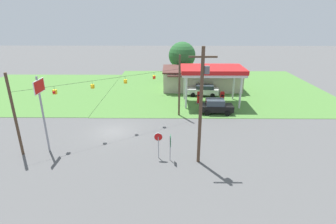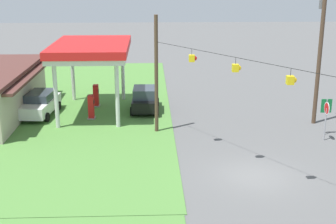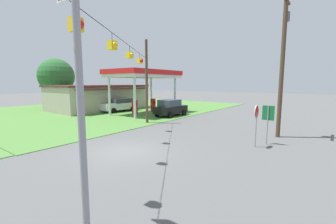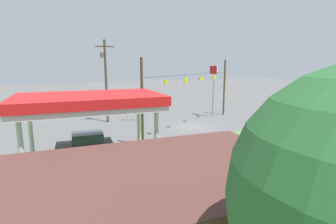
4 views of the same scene
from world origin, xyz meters
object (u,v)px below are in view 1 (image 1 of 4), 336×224
Objects in this scene: route_sign at (171,143)px; utility_pole_main at (201,102)px; fuel_pump_near at (199,98)px; gas_station_store at (201,78)px; stop_sign_overhead at (41,100)px; gas_station_canopy at (212,71)px; car_at_pumps_rear at (203,90)px; car_at_pumps_front at (216,106)px; stop_sign_roadside at (158,140)px; fuel_pump_far at (222,98)px; tree_behind_station at (182,55)px.

utility_pole_main is (2.49, -0.16, 3.85)m from route_sign.
fuel_pump_near is at bearing 75.29° from route_sign.
stop_sign_overhead is (-16.75, -22.17, 3.29)m from gas_station_store.
fuel_pump_near is 21.34m from stop_sign_overhead.
gas_station_store is at bearing 93.25° from gas_station_canopy.
gas_station_canopy is 8.74m from gas_station_store.
utility_pole_main reaches higher than route_sign.
car_at_pumps_rear is 0.50× the size of utility_pole_main.
gas_station_store is 8.33m from fuel_pump_near.
car_at_pumps_rear is (-0.77, 7.73, -0.05)m from car_at_pumps_front.
utility_pole_main reaches higher than gas_station_canopy.
stop_sign_overhead is 0.72× the size of utility_pole_main.
stop_sign_roadside is at bearing -6.74° from stop_sign_overhead.
fuel_pump_near is (-1.64, -0.00, -3.92)m from gas_station_canopy.
gas_station_store reaches higher than car_at_pumps_front.
gas_station_canopy is at bearing 39.08° from stop_sign_overhead.
fuel_pump_far is at bearing -0.05° from gas_station_canopy.
gas_station_canopy reaches higher than fuel_pump_far.
car_at_pumps_front is at bearing 100.86° from car_at_pumps_rear.
fuel_pump_near is 0.70× the size of stop_sign_roadside.
gas_station_canopy is 4.25m from fuel_pump_near.
gas_station_canopy reaches higher than route_sign.
car_at_pumps_rear is 0.69× the size of tree_behind_station.
route_sign is 0.33× the size of tree_behind_station.
route_sign reaches higher than fuel_pump_far.
stop_sign_roadside is 0.34× the size of tree_behind_station.
route_sign reaches higher than car_at_pumps_front.
gas_station_store is at bearing 94.58° from car_at_pumps_front.
gas_station_store is 5.26× the size of stop_sign_roadside.
car_at_pumps_rear is at bearing 82.33° from utility_pole_main.
gas_station_canopy is 4.25m from fuel_pump_far.
car_at_pumps_rear is 20.08m from stop_sign_roadside.
stop_sign_roadside is (-6.21, -19.07, 0.90)m from car_at_pumps_rear.
gas_station_store reaches higher than route_sign.
stop_sign_overhead reaches higher than fuel_pump_near.
stop_sign_overhead is 3.01× the size of route_sign.
gas_station_canopy reaches higher than fuel_pump_near.
stop_sign_roadside is 0.25× the size of utility_pole_main.
route_sign is (-7.38, -15.60, 0.87)m from fuel_pump_far.
car_at_pumps_rear is 24.72m from stop_sign_overhead.
stop_sign_overhead is at bearing -6.74° from stop_sign_roadside.
gas_station_canopy is 4.96× the size of fuel_pump_far.
tree_behind_station is (-5.23, 14.02, 3.90)m from fuel_pump_far.
gas_station_store is at bearing -61.81° from tree_behind_station.
fuel_pump_near is 16.53m from utility_pole_main.
stop_sign_overhead reaches higher than car_at_pumps_front.
fuel_pump_near is 0.24× the size of stop_sign_overhead.
car_at_pumps_front is 1.69× the size of stop_sign_roadside.
fuel_pump_near is 0.73× the size of route_sign.
fuel_pump_far is 15.47m from tree_behind_station.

